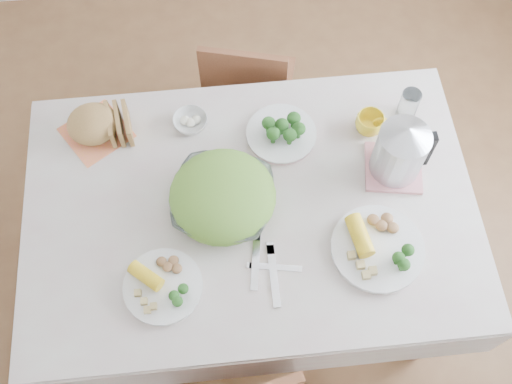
{
  "coord_description": "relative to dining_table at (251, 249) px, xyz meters",
  "views": [
    {
      "loc": [
        -0.07,
        -0.86,
        2.55
      ],
      "look_at": [
        0.02,
        0.02,
        0.82
      ],
      "focal_mm": 42.0,
      "sensor_mm": 36.0,
      "label": 1
    }
  ],
  "objects": [
    {
      "name": "tablecloth",
      "position": [
        0.0,
        0.0,
        0.38
      ],
      "size": [
        1.5,
        1.0,
        0.01
      ],
      "primitive_type": "cube",
      "color": "beige",
      "rests_on": "dining_table"
    },
    {
      "name": "knife",
      "position": [
        0.06,
        -0.22,
        0.39
      ],
      "size": [
        0.17,
        0.05,
        0.0
      ],
      "primitive_type": "cube",
      "rotation": [
        0.0,
        0.0,
        1.39
      ],
      "color": "silver",
      "rests_on": "tablecloth"
    },
    {
      "name": "floor",
      "position": [
        0.0,
        0.0,
        -0.38
      ],
      "size": [
        3.6,
        3.6,
        0.0
      ],
      "primitive_type": "plane",
      "color": "brown",
      "rests_on": "ground"
    },
    {
      "name": "broccoli_plate",
      "position": [
        0.13,
        0.26,
        0.4
      ],
      "size": [
        0.27,
        0.27,
        0.02
      ],
      "primitive_type": "cylinder",
      "rotation": [
        0.0,
        0.0,
        0.09
      ],
      "color": "beige",
      "rests_on": "tablecloth"
    },
    {
      "name": "napkin",
      "position": [
        -0.51,
        0.34,
        0.39
      ],
      "size": [
        0.28,
        0.28,
        0.0
      ],
      "primitive_type": "cube",
      "rotation": [
        0.0,
        0.0,
        0.59
      ],
      "color": "#F38150",
      "rests_on": "tablecloth"
    },
    {
      "name": "pink_tray",
      "position": [
        0.5,
        0.09,
        0.4
      ],
      "size": [
        0.22,
        0.22,
        0.02
      ],
      "primitive_type": "cube",
      "rotation": [
        0.0,
        0.0,
        -0.17
      ],
      "color": "pink",
      "rests_on": "tablecloth"
    },
    {
      "name": "dinner_plate_left",
      "position": [
        -0.3,
        -0.25,
        0.4
      ],
      "size": [
        0.34,
        0.34,
        0.02
      ],
      "primitive_type": "cylinder",
      "rotation": [
        0.0,
        0.0,
        0.51
      ],
      "color": "white",
      "rests_on": "tablecloth"
    },
    {
      "name": "fork_left",
      "position": [
        0.05,
        -0.25,
        0.39
      ],
      "size": [
        0.02,
        0.21,
        0.0
      ],
      "primitive_type": "cube",
      "rotation": [
        0.0,
        0.0,
        -0.0
      ],
      "color": "silver",
      "rests_on": "tablecloth"
    },
    {
      "name": "bread_loaf",
      "position": [
        -0.51,
        0.34,
        0.45
      ],
      "size": [
        0.18,
        0.17,
        0.11
      ],
      "primitive_type": "ellipsoid",
      "rotation": [
        0.0,
        0.0,
        -0.04
      ],
      "color": "olive",
      "rests_on": "napkin"
    },
    {
      "name": "dining_table",
      "position": [
        0.0,
        0.0,
        0.0
      ],
      "size": [
        1.4,
        0.9,
        0.75
      ],
      "primitive_type": "cube",
      "color": "brown",
      "rests_on": "floor"
    },
    {
      "name": "fruit_bowl",
      "position": [
        -0.18,
        0.34,
        0.41
      ],
      "size": [
        0.14,
        0.14,
        0.04
      ],
      "primitive_type": "imported",
      "rotation": [
        0.0,
        0.0,
        -0.12
      ],
      "color": "white",
      "rests_on": "tablecloth"
    },
    {
      "name": "yellow_mug",
      "position": [
        0.44,
        0.26,
        0.43
      ],
      "size": [
        0.12,
        0.12,
        0.08
      ],
      "primitive_type": "imported",
      "rotation": [
        0.0,
        0.0,
        -0.21
      ],
      "color": "yellow",
      "rests_on": "tablecloth"
    },
    {
      "name": "salad_bowl",
      "position": [
        -0.09,
        0.01,
        0.43
      ],
      "size": [
        0.4,
        0.4,
        0.08
      ],
      "primitive_type": "imported",
      "rotation": [
        0.0,
        0.0,
        -0.26
      ],
      "color": "white",
      "rests_on": "tablecloth"
    },
    {
      "name": "fork_right",
      "position": [
        -0.0,
        -0.19,
        0.39
      ],
      "size": [
        0.05,
        0.2,
        0.0
      ],
      "primitive_type": "cube",
      "rotation": [
        0.0,
        0.0,
        -0.15
      ],
      "color": "silver",
      "rests_on": "tablecloth"
    },
    {
      "name": "dinner_plate_right",
      "position": [
        0.39,
        -0.2,
        0.4
      ],
      "size": [
        0.35,
        0.35,
        0.02
      ],
      "primitive_type": "cylinder",
      "rotation": [
        0.0,
        0.0,
        -0.17
      ],
      "color": "white",
      "rests_on": "tablecloth"
    },
    {
      "name": "chair_far",
      "position": [
        0.07,
        0.77,
        0.09
      ],
      "size": [
        0.44,
        0.44,
        0.8
      ],
      "primitive_type": "cube",
      "rotation": [
        0.0,
        0.0,
        2.89
      ],
      "color": "brown",
      "rests_on": "floor"
    },
    {
      "name": "glass_tumbler",
      "position": [
        0.58,
        0.3,
        0.45
      ],
      "size": [
        0.07,
        0.07,
        0.13
      ],
      "primitive_type": "cylinder",
      "rotation": [
        0.0,
        0.0,
        0.12
      ],
      "color": "white",
      "rests_on": "tablecloth"
    },
    {
      "name": "electric_kettle",
      "position": [
        0.5,
        0.09,
        0.51
      ],
      "size": [
        0.21,
        0.21,
        0.24
      ],
      "primitive_type": "cylinder",
      "rotation": [
        0.0,
        0.0,
        -0.34
      ],
      "color": "#B2B5BA",
      "rests_on": "pink_tray"
    }
  ]
}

